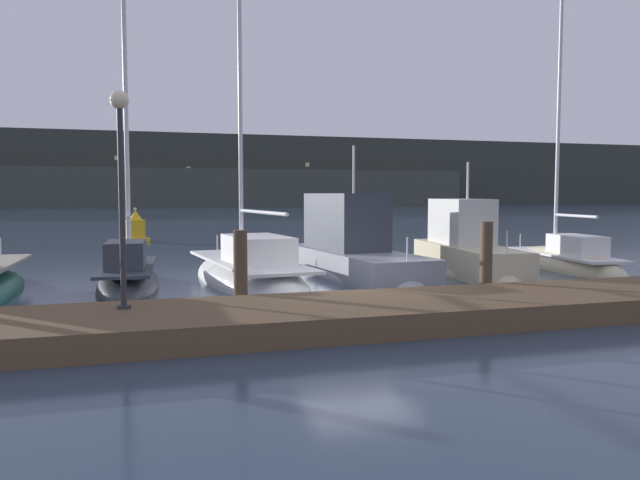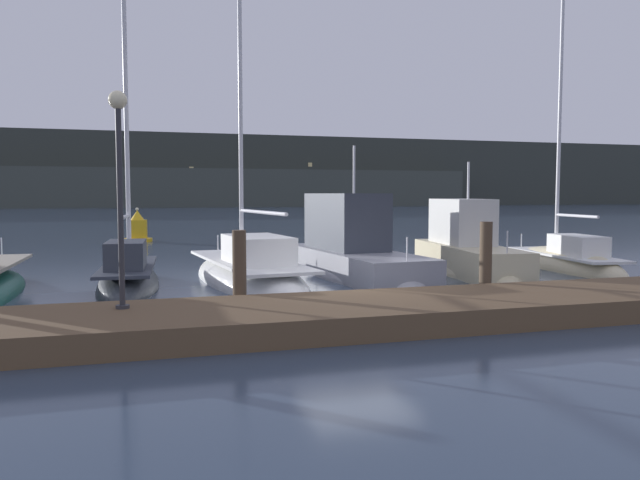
{
  "view_description": "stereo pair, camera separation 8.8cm",
  "coord_description": "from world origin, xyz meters",
  "px_view_note": "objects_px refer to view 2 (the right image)",
  "views": [
    {
      "loc": [
        -4.92,
        -13.22,
        2.45
      ],
      "look_at": [
        0.0,
        2.94,
        1.2
      ],
      "focal_mm": 35.0,
      "sensor_mm": 36.0,
      "label": 1
    },
    {
      "loc": [
        -4.84,
        -13.25,
        2.45
      ],
      "look_at": [
        0.0,
        2.94,
        1.2
      ],
      "focal_mm": 35.0,
      "sensor_mm": 36.0,
      "label": 2
    }
  ],
  "objects_px": {
    "sailboat_berth_2": "(129,283)",
    "motorboat_berth_5": "(467,260)",
    "motorboat_berth_4": "(354,261)",
    "dock_lamppost": "(119,163)",
    "sailboat_berth_6": "(565,265)",
    "sailboat_berth_3": "(249,278)",
    "channel_buoy": "(138,229)"
  },
  "relations": [
    {
      "from": "sailboat_berth_3",
      "to": "sailboat_berth_6",
      "type": "relative_size",
      "value": 1.17
    },
    {
      "from": "motorboat_berth_4",
      "to": "sailboat_berth_6",
      "type": "xyz_separation_m",
      "value": [
        7.22,
        -0.34,
        -0.32
      ]
    },
    {
      "from": "sailboat_berth_2",
      "to": "motorboat_berth_4",
      "type": "distance_m",
      "value": 6.48
    },
    {
      "from": "sailboat_berth_2",
      "to": "dock_lamppost",
      "type": "relative_size",
      "value": 2.42
    },
    {
      "from": "sailboat_berth_6",
      "to": "dock_lamppost",
      "type": "bearing_deg",
      "value": -157.13
    },
    {
      "from": "sailboat_berth_2",
      "to": "motorboat_berth_5",
      "type": "relative_size",
      "value": 1.4
    },
    {
      "from": "motorboat_berth_4",
      "to": "channel_buoy",
      "type": "relative_size",
      "value": 4.23
    },
    {
      "from": "sailboat_berth_2",
      "to": "sailboat_berth_6",
      "type": "distance_m",
      "value": 13.66
    },
    {
      "from": "sailboat_berth_2",
      "to": "channel_buoy",
      "type": "xyz_separation_m",
      "value": [
        0.33,
        16.59,
        0.48
      ]
    },
    {
      "from": "sailboat_berth_3",
      "to": "motorboat_berth_5",
      "type": "xyz_separation_m",
      "value": [
        6.89,
        0.21,
        0.27
      ]
    },
    {
      "from": "sailboat_berth_3",
      "to": "sailboat_berth_6",
      "type": "xyz_separation_m",
      "value": [
        10.48,
        0.2,
        -0.01
      ]
    },
    {
      "from": "sailboat_berth_2",
      "to": "sailboat_berth_6",
      "type": "xyz_separation_m",
      "value": [
        13.65,
        0.3,
        -0.03
      ]
    },
    {
      "from": "sailboat_berth_2",
      "to": "motorboat_berth_5",
      "type": "height_order",
      "value": "sailboat_berth_2"
    },
    {
      "from": "channel_buoy",
      "to": "sailboat_berth_3",
      "type": "bearing_deg",
      "value": -80.23
    },
    {
      "from": "sailboat_berth_2",
      "to": "motorboat_berth_5",
      "type": "distance_m",
      "value": 10.07
    },
    {
      "from": "sailboat_berth_2",
      "to": "sailboat_berth_3",
      "type": "distance_m",
      "value": 3.17
    },
    {
      "from": "dock_lamppost",
      "to": "channel_buoy",
      "type": "bearing_deg",
      "value": 88.99
    },
    {
      "from": "motorboat_berth_5",
      "to": "dock_lamppost",
      "type": "bearing_deg",
      "value": -150.22
    },
    {
      "from": "sailboat_berth_3",
      "to": "dock_lamppost",
      "type": "bearing_deg",
      "value": -120.03
    },
    {
      "from": "motorboat_berth_4",
      "to": "dock_lamppost",
      "type": "relative_size",
      "value": 1.96
    },
    {
      "from": "motorboat_berth_4",
      "to": "dock_lamppost",
      "type": "height_order",
      "value": "dock_lamppost"
    },
    {
      "from": "sailboat_berth_6",
      "to": "dock_lamppost",
      "type": "xyz_separation_m",
      "value": [
        -13.71,
        -5.78,
        2.87
      ]
    },
    {
      "from": "sailboat_berth_6",
      "to": "dock_lamppost",
      "type": "distance_m",
      "value": 15.15
    },
    {
      "from": "sailboat_berth_3",
      "to": "motorboat_berth_4",
      "type": "xyz_separation_m",
      "value": [
        3.26,
        0.54,
        0.31
      ]
    },
    {
      "from": "sailboat_berth_2",
      "to": "sailboat_berth_3",
      "type": "xyz_separation_m",
      "value": [
        3.17,
        0.1,
        -0.02
      ]
    },
    {
      "from": "sailboat_berth_3",
      "to": "motorboat_berth_5",
      "type": "distance_m",
      "value": 6.9
    },
    {
      "from": "motorboat_berth_4",
      "to": "motorboat_berth_5",
      "type": "relative_size",
      "value": 1.14
    },
    {
      "from": "motorboat_berth_4",
      "to": "sailboat_berth_6",
      "type": "height_order",
      "value": "sailboat_berth_6"
    },
    {
      "from": "sailboat_berth_6",
      "to": "channel_buoy",
      "type": "distance_m",
      "value": 21.05
    },
    {
      "from": "sailboat_berth_2",
      "to": "motorboat_berth_5",
      "type": "xyz_separation_m",
      "value": [
        10.06,
        0.31,
        0.25
      ]
    },
    {
      "from": "motorboat_berth_5",
      "to": "sailboat_berth_2",
      "type": "bearing_deg",
      "value": -178.24
    },
    {
      "from": "motorboat_berth_5",
      "to": "channel_buoy",
      "type": "distance_m",
      "value": 18.97
    }
  ]
}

